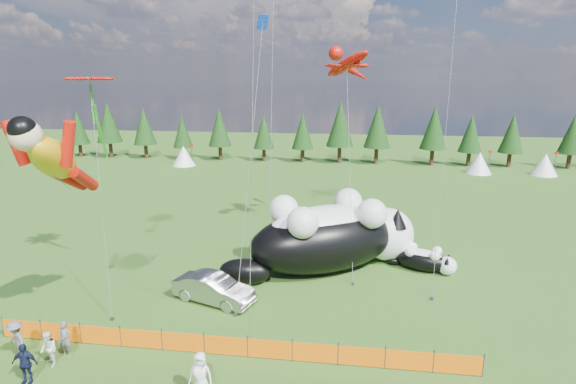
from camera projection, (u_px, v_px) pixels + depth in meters
The scene contains 17 objects.
ground at pixel (242, 321), 23.09m from camera, with size 160.00×160.00×0.00m, color #123409.
safety_fence at pixel (226, 346), 20.08m from camera, with size 22.06×0.06×1.10m.
tree_line at pixel (314, 135), 65.29m from camera, with size 90.00×4.00×8.00m, color black, non-canonical shape.
festival_tents at pixel (393, 161), 59.69m from camera, with size 50.00×3.20×2.80m, color white, non-canonical shape.
cat_large at pixel (333, 235), 28.91m from camera, with size 12.31×9.19×4.88m.
cat_small at pixel (425, 260), 28.91m from camera, with size 4.33×2.57×1.61m.
car at pixel (214, 289), 24.90m from camera, with size 1.64×4.70×1.55m, color #A5A4A9.
spectator_a at pixel (65, 339), 19.98m from camera, with size 0.62×0.40×1.69m, color #5C5C61.
spectator_b at pixel (48, 349), 19.33m from camera, with size 0.77×0.45×1.58m, color white.
spectator_c at pixel (25, 364), 18.19m from camera, with size 1.05×0.54×1.79m, color #121733.
spectator_d at pixel (16, 340), 19.74m from camera, with size 1.19×0.61×1.84m, color #5C5C61.
spectator_e at pixel (201, 375), 17.39m from camera, with size 0.94×0.61×1.91m, color white.
superhero_kite at pixel (54, 159), 19.78m from camera, with size 6.44×8.38×11.94m.
gecko_kite at pixel (347, 64), 32.36m from camera, with size 6.65×12.41×15.66m.
flower_kite at pixel (90, 82), 24.90m from camera, with size 4.40×6.39×13.03m.
diamond_kite_a at pixel (262, 34), 24.12m from camera, with size 1.34×5.10×16.05m.
diamond_kite_c at pixel (254, 9), 16.84m from camera, with size 1.03×0.89×16.37m.
Camera 1 is at (5.17, -20.21, 12.14)m, focal length 28.00 mm.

